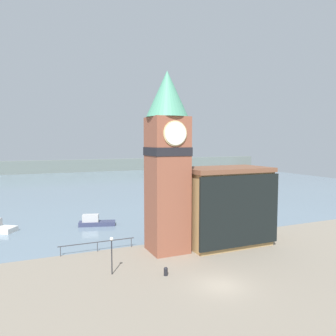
{
  "coord_description": "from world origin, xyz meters",
  "views": [
    {
      "loc": [
        -14.74,
        -22.57,
        12.01
      ],
      "look_at": [
        -1.57,
        7.51,
        9.43
      ],
      "focal_mm": 35.0,
      "sensor_mm": 36.0,
      "label": 1
    }
  ],
  "objects": [
    {
      "name": "far_shoreline",
      "position": [
        0.0,
        113.06,
        2.5
      ],
      "size": [
        180.0,
        3.0,
        5.0
      ],
      "color": "slate",
      "rests_on": "water"
    },
    {
      "name": "lamp_post",
      "position": [
        -7.8,
        6.02,
        2.46
      ],
      "size": [
        0.32,
        0.32,
        3.46
      ],
      "color": "black",
      "rests_on": "ground_plane"
    },
    {
      "name": "clock_tower",
      "position": [
        -0.56,
        10.0,
        10.42
      ],
      "size": [
        4.57,
        4.57,
        19.65
      ],
      "color": "brown",
      "rests_on": "ground_plane"
    },
    {
      "name": "ground_plane",
      "position": [
        0.0,
        0.0,
        0.0
      ],
      "size": [
        160.0,
        160.0,
        0.0
      ],
      "primitive_type": "plane",
      "color": "gray"
    },
    {
      "name": "mooring_bollard_near",
      "position": [
        -2.32,
        10.86,
        0.35
      ],
      "size": [
        0.33,
        0.33,
        0.66
      ],
      "color": "black",
      "rests_on": "ground_plane"
    },
    {
      "name": "boat_near",
      "position": [
        -5.78,
        24.24,
        0.59
      ],
      "size": [
        5.38,
        2.96,
        1.64
      ],
      "rotation": [
        0.0,
        0.0,
        -0.28
      ],
      "color": "#333856",
      "rests_on": "water"
    },
    {
      "name": "water",
      "position": [
        0.0,
        73.06,
        -0.0
      ],
      "size": [
        160.0,
        120.0,
        0.0
      ],
      "color": "slate",
      "rests_on": "ground_plane"
    },
    {
      "name": "pier_railing",
      "position": [
        -7.74,
        12.81,
        0.93
      ],
      "size": [
        8.37,
        0.08,
        1.09
      ],
      "color": "#333338",
      "rests_on": "ground_plane"
    },
    {
      "name": "pier_building",
      "position": [
        6.74,
        9.45,
        4.57
      ],
      "size": [
        10.18,
        6.08,
        9.1
      ],
      "color": "#A88451",
      "rests_on": "ground_plane"
    },
    {
      "name": "mooring_bollard_far",
      "position": [
        -3.41,
        3.81,
        0.42
      ],
      "size": [
        0.37,
        0.37,
        0.78
      ],
      "color": "black",
      "rests_on": "ground_plane"
    }
  ]
}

